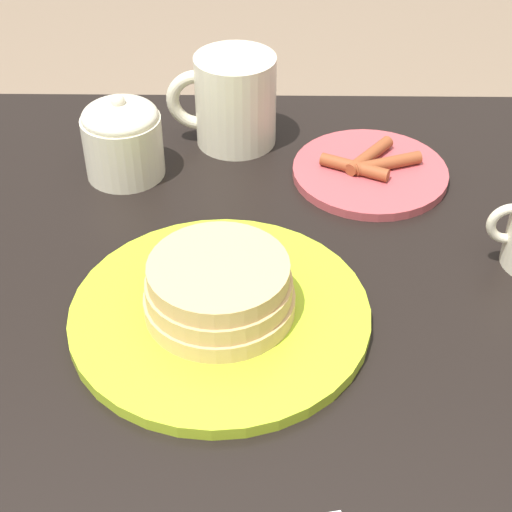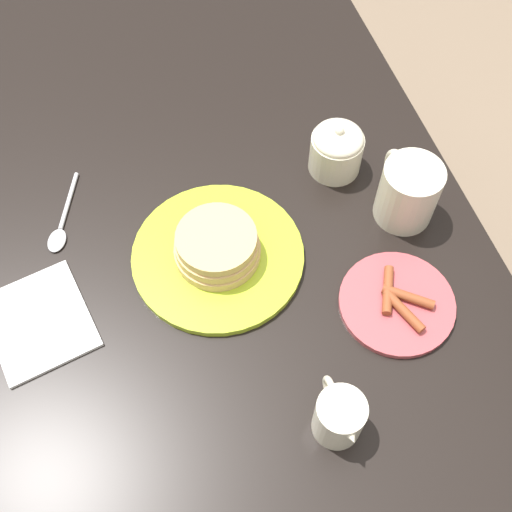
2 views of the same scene
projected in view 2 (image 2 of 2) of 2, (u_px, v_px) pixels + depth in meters
name	position (u px, v px, depth m)	size (l,w,h in m)	color
ground_plane	(232.00, 393.00, 1.64)	(8.00, 8.00, 0.00)	#7A6651
dining_table	(221.00, 275.00, 1.11)	(1.36, 0.82, 0.74)	black
pancake_plate	(217.00, 251.00, 0.96)	(0.26, 0.26, 0.06)	#AAC628
side_plate_bacon	(397.00, 303.00, 0.93)	(0.17, 0.17, 0.02)	#B2474C
coffee_mug	(407.00, 191.00, 0.98)	(0.13, 0.09, 0.10)	beige
creamer_pitcher	(339.00, 417.00, 0.81)	(0.10, 0.06, 0.08)	beige
sugar_bowl	(337.00, 149.00, 1.03)	(0.09, 0.09, 0.10)	beige
napkin	(39.00, 321.00, 0.92)	(0.18, 0.16, 0.01)	white
spoon	(61.00, 226.00, 1.01)	(0.15, 0.07, 0.01)	silver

